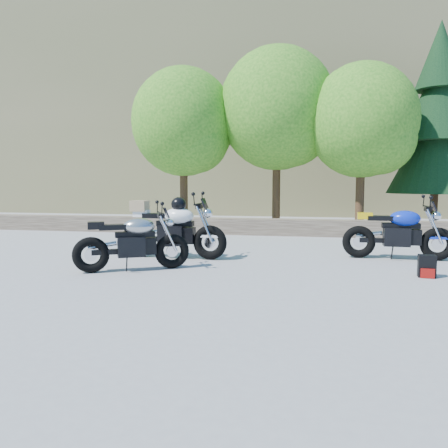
{
  "coord_description": "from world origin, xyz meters",
  "views": [
    {
      "loc": [
        1.98,
        -8.03,
        1.62
      ],
      "look_at": [
        0.2,
        1.0,
        0.75
      ],
      "focal_mm": 35.0,
      "sensor_mm": 36.0,
      "label": 1
    }
  ],
  "objects": [
    {
      "name": "ground",
      "position": [
        0.0,
        0.0,
        0.0
      ],
      "size": [
        90.0,
        90.0,
        0.0
      ],
      "primitive_type": "plane",
      "color": "gray",
      "rests_on": "ground"
    },
    {
      "name": "stone_wall",
      "position": [
        0.0,
        5.5,
        0.25
      ],
      "size": [
        22.0,
        0.55,
        0.5
      ],
      "primitive_type": "cube",
      "color": "#4B3D32",
      "rests_on": "ground"
    },
    {
      "name": "hillside",
      "position": [
        3.0,
        28.0,
        7.5
      ],
      "size": [
        80.0,
        30.0,
        15.0
      ],
      "primitive_type": "cube",
      "color": "#6B6842",
      "rests_on": "ground"
    },
    {
      "name": "tree_decid_left",
      "position": [
        -2.39,
        7.14,
        3.63
      ],
      "size": [
        3.67,
        3.67,
        5.62
      ],
      "color": "#382314",
      "rests_on": "ground"
    },
    {
      "name": "tree_decid_mid",
      "position": [
        0.91,
        7.54,
        4.04
      ],
      "size": [
        4.08,
        4.08,
        6.24
      ],
      "color": "#382314",
      "rests_on": "ground"
    },
    {
      "name": "tree_decid_right",
      "position": [
        3.71,
        6.94,
        3.5
      ],
      "size": [
        3.54,
        3.54,
        5.41
      ],
      "color": "#382314",
      "rests_on": "ground"
    },
    {
      "name": "conifer_near",
      "position": [
        6.2,
        8.2,
        3.68
      ],
      "size": [
        3.17,
        3.17,
        7.06
      ],
      "color": "#382314",
      "rests_on": "ground"
    },
    {
      "name": "silver_bike",
      "position": [
        -1.21,
        -0.53,
        0.52
      ],
      "size": [
        1.96,
        1.14,
        1.07
      ],
      "rotation": [
        0.0,
        0.0,
        0.49
      ],
      "color": "black",
      "rests_on": "ground"
    },
    {
      "name": "white_bike",
      "position": [
        -0.91,
        0.88,
        0.65
      ],
      "size": [
        2.38,
        0.76,
        1.32
      ],
      "rotation": [
        0.0,
        0.0,
        -0.03
      ],
      "color": "black",
      "rests_on": "ground"
    },
    {
      "name": "blue_bike",
      "position": [
        3.84,
        1.68,
        0.56
      ],
      "size": [
        2.27,
        0.72,
        1.14
      ],
      "rotation": [
        0.0,
        0.0,
        -0.03
      ],
      "color": "black",
      "rests_on": "ground"
    },
    {
      "name": "backpack",
      "position": [
        3.98,
        -0.1,
        0.19
      ],
      "size": [
        0.3,
        0.27,
        0.38
      ],
      "rotation": [
        0.0,
        0.0,
        -0.1
      ],
      "color": "black",
      "rests_on": "ground"
    }
  ]
}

